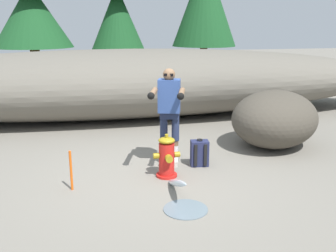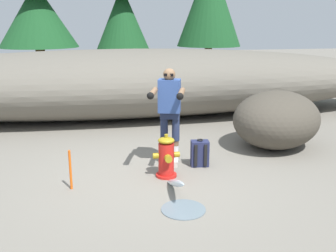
{
  "view_description": "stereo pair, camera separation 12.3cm",
  "coord_description": "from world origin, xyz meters",
  "px_view_note": "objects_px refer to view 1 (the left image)",
  "views": [
    {
      "loc": [
        -1.04,
        -5.76,
        2.38
      ],
      "look_at": [
        0.28,
        0.26,
        0.75
      ],
      "focal_mm": 41.84,
      "sensor_mm": 36.0,
      "label": 1
    },
    {
      "loc": [
        -0.92,
        -5.78,
        2.38
      ],
      "look_at": [
        0.28,
        0.26,
        0.75
      ],
      "focal_mm": 41.84,
      "sensor_mm": 36.0,
      "label": 2
    }
  ],
  "objects_px": {
    "utility_worker": "(169,105)",
    "survey_stake": "(71,171)",
    "fire_hydrant": "(167,158)",
    "spare_backpack": "(199,153)",
    "boulder_large": "(275,119)"
  },
  "relations": [
    {
      "from": "utility_worker",
      "to": "survey_stake",
      "type": "bearing_deg",
      "value": -49.47
    },
    {
      "from": "utility_worker",
      "to": "survey_stake",
      "type": "relative_size",
      "value": 2.78
    },
    {
      "from": "fire_hydrant",
      "to": "survey_stake",
      "type": "distance_m",
      "value": 1.48
    },
    {
      "from": "spare_backpack",
      "to": "survey_stake",
      "type": "distance_m",
      "value": 2.2
    },
    {
      "from": "survey_stake",
      "to": "boulder_large",
      "type": "bearing_deg",
      "value": 18.63
    },
    {
      "from": "utility_worker",
      "to": "survey_stake",
      "type": "height_order",
      "value": "utility_worker"
    },
    {
      "from": "fire_hydrant",
      "to": "spare_backpack",
      "type": "height_order",
      "value": "fire_hydrant"
    },
    {
      "from": "fire_hydrant",
      "to": "utility_worker",
      "type": "xyz_separation_m",
      "value": [
        0.15,
        0.49,
        0.74
      ]
    },
    {
      "from": "fire_hydrant",
      "to": "spare_backpack",
      "type": "xyz_separation_m",
      "value": [
        0.66,
        0.38,
        -0.1
      ]
    },
    {
      "from": "fire_hydrant",
      "to": "utility_worker",
      "type": "relative_size",
      "value": 0.42
    },
    {
      "from": "fire_hydrant",
      "to": "utility_worker",
      "type": "height_order",
      "value": "utility_worker"
    },
    {
      "from": "utility_worker",
      "to": "spare_backpack",
      "type": "bearing_deg",
      "value": 94.07
    },
    {
      "from": "utility_worker",
      "to": "fire_hydrant",
      "type": "bearing_deg",
      "value": 0.14
    },
    {
      "from": "spare_backpack",
      "to": "fire_hydrant",
      "type": "bearing_deg",
      "value": 127.46
    },
    {
      "from": "boulder_large",
      "to": "survey_stake",
      "type": "height_order",
      "value": "boulder_large"
    }
  ]
}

